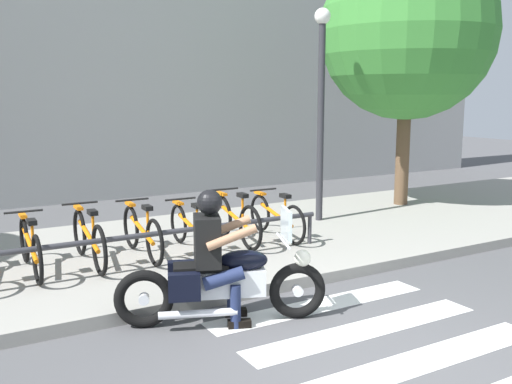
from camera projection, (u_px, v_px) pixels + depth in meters
The scene contains 16 objects.
ground_plane at pixel (390, 371), 5.04m from camera, with size 48.00×48.00×0.00m, color #4C4C4F.
sidewalk at pixel (188, 249), 8.74m from camera, with size 24.00×4.40×0.15m, color gray.
crosswalk_stripe_2 at pixel (424, 360), 5.24m from camera, with size 2.80×0.40×0.01m, color white.
crosswalk_stripe_3 at pixel (366, 329), 5.92m from camera, with size 2.80×0.40×0.01m, color white.
crosswalk_stripe_4 at pixel (319, 305), 6.61m from camera, with size 2.80×0.40×0.01m, color white.
motorcycle at pixel (223, 281), 6.03m from camera, with size 2.12×0.99×1.20m.
rider at pixel (215, 248), 5.96m from camera, with size 0.75×0.68×1.43m.
bicycle_2 at pixel (30, 247), 7.25m from camera, with size 0.48×1.70×0.74m.
bicycle_3 at pixel (89, 239), 7.61m from camera, with size 0.48×1.74×0.78m.
bicycle_4 at pixel (142, 232), 7.97m from camera, with size 0.48×1.66×0.77m.
bicycle_5 at pixel (191, 228), 8.34m from camera, with size 0.48×1.55×0.72m.
bicycle_6 at pixel (235, 220), 8.70m from camera, with size 0.48×1.62×0.80m.
bicycle_7 at pixel (276, 217), 9.07m from camera, with size 0.48×1.64×0.73m.
bike_rack at pixel (129, 239), 7.31m from camera, with size 5.71×0.07×0.49m.
street_lamp at pixel (321, 96), 10.06m from camera, with size 0.28×0.28×3.84m.
tree_near_rack at pixel (408, 32), 11.38m from camera, with size 3.48×3.48×5.35m.
Camera 1 is at (-3.38, -3.48, 2.37)m, focal length 40.60 mm.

